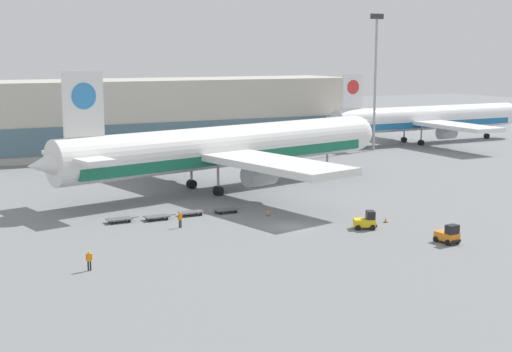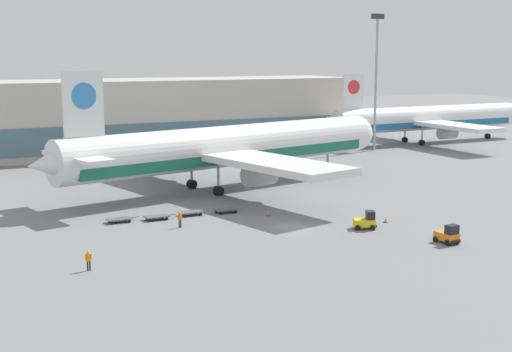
% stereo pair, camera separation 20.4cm
% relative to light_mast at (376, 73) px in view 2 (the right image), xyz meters
% --- Properties ---
extents(ground_plane, '(400.00, 400.00, 0.00)m').
position_rel_light_mast_xyz_m(ground_plane, '(-45.22, -48.50, -15.16)').
color(ground_plane, slate).
extents(terminal_building, '(90.00, 18.20, 14.00)m').
position_rel_light_mast_xyz_m(terminal_building, '(-43.33, 19.65, -8.17)').
color(terminal_building, '#BCB7A8').
rests_on(terminal_building, ground_plane).
extents(light_mast, '(2.80, 0.50, 26.55)m').
position_rel_light_mast_xyz_m(light_mast, '(0.00, 0.00, 0.00)').
color(light_mast, '#9EA0A5').
rests_on(light_mast, ground_plane).
extents(airplane_main, '(57.18, 48.55, 17.00)m').
position_rel_light_mast_xyz_m(airplane_main, '(-43.06, -24.74, -9.32)').
color(airplane_main, white).
rests_on(airplane_main, ground_plane).
extents(airplane_distant, '(51.38, 42.57, 15.04)m').
position_rel_light_mast_xyz_m(airplane_distant, '(16.47, 4.93, -9.99)').
color(airplane_distant, white).
rests_on(airplane_distant, ground_plane).
extents(baggage_tug_foreground, '(1.90, 2.61, 2.00)m').
position_rel_light_mast_xyz_m(baggage_tug_foreground, '(-34.24, -61.52, -14.28)').
color(baggage_tug_foreground, orange).
rests_on(baggage_tug_foreground, ground_plane).
extents(baggage_tug_mid, '(2.80, 2.41, 2.00)m').
position_rel_light_mast_xyz_m(baggage_tug_mid, '(-38.28, -52.86, -14.28)').
color(baggage_tug_mid, yellow).
rests_on(baggage_tug_mid, ground_plane).
extents(baggage_dolly_lead, '(3.71, 1.53, 0.48)m').
position_rel_light_mast_xyz_m(baggage_dolly_lead, '(-61.84, -38.10, -14.77)').
color(baggage_dolly_lead, '#56565B').
rests_on(baggage_dolly_lead, ground_plane).
extents(baggage_dolly_second, '(3.71, 1.53, 0.48)m').
position_rel_light_mast_xyz_m(baggage_dolly_second, '(-57.59, -38.76, -14.77)').
color(baggage_dolly_second, '#56565B').
rests_on(baggage_dolly_second, ground_plane).
extents(baggage_dolly_third, '(3.71, 1.53, 0.48)m').
position_rel_light_mast_xyz_m(baggage_dolly_third, '(-53.22, -38.34, -14.77)').
color(baggage_dolly_third, '#56565B').
rests_on(baggage_dolly_third, ground_plane).
extents(baggage_dolly_trail, '(3.71, 1.53, 0.48)m').
position_rel_light_mast_xyz_m(baggage_dolly_trail, '(-48.91, -38.88, -14.77)').
color(baggage_dolly_trail, '#56565B').
rests_on(baggage_dolly_trail, ground_plane).
extents(ground_crew_near, '(0.56, 0.29, 1.79)m').
position_rel_light_mast_xyz_m(ground_crew_near, '(-56.44, -43.43, -14.10)').
color(ground_crew_near, black).
rests_on(ground_crew_near, ground_plane).
extents(ground_crew_far, '(0.57, 0.24, 1.84)m').
position_rel_light_mast_xyz_m(ground_crew_far, '(-69.12, -54.84, -14.07)').
color(ground_crew_far, black).
rests_on(ground_crew_far, ground_plane).
extents(traffic_cone_near, '(0.40, 0.40, 0.66)m').
position_rel_light_mast_xyz_m(traffic_cone_near, '(-34.53, -51.36, -14.84)').
color(traffic_cone_near, black).
rests_on(traffic_cone_near, ground_plane).
extents(traffic_cone_far, '(0.40, 0.40, 0.79)m').
position_rel_light_mast_xyz_m(traffic_cone_far, '(-45.03, -42.48, -14.78)').
color(traffic_cone_far, black).
rests_on(traffic_cone_far, ground_plane).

